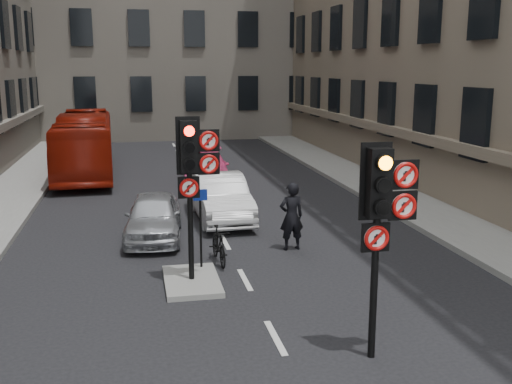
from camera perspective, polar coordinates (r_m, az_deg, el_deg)
name	(u,v)px	position (r m, az deg, el deg)	size (l,w,h in m)	color
pavement_right	(405,197)	(22.29, 14.05, -0.50)	(3.00, 50.00, 0.16)	gray
centre_island	(192,281)	(13.50, -6.13, -8.43)	(1.20, 2.00, 0.12)	gray
signal_near	(383,206)	(9.65, 11.98, -1.27)	(0.91, 0.40, 3.58)	black
signal_far	(193,164)	(12.83, -6.01, 2.71)	(0.91, 0.40, 3.58)	black
car_silver	(154,216)	(16.92, -9.73, -2.29)	(1.50, 3.73, 1.27)	#A5A8AD
car_white	(221,197)	(18.76, -3.39, -0.51)	(1.50, 4.29, 1.41)	silver
car_pink	(206,168)	(24.48, -4.76, 2.25)	(1.81, 4.44, 1.29)	#E64382
bus_red	(85,144)	(27.58, -16.00, 4.42)	(2.28, 9.75, 2.71)	maroon
motorcycle	(219,245)	(14.70, -3.57, -5.08)	(0.42, 1.49, 0.89)	black
motorcyclist	(291,216)	(15.64, 3.40, -2.32)	(0.65, 0.43, 1.79)	black
info_sign	(201,217)	(13.85, -5.30, -2.41)	(0.32, 0.09, 1.86)	black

